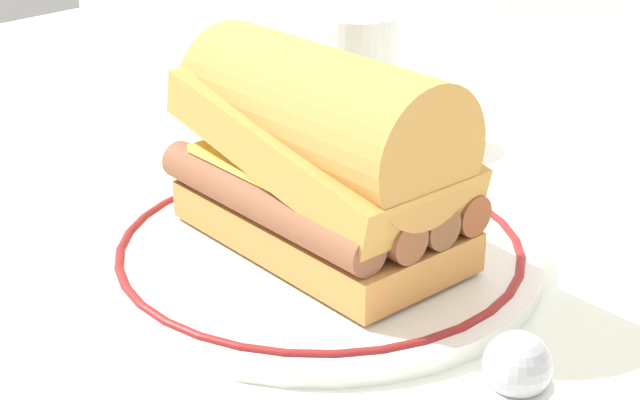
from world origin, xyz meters
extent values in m
plane|color=white|center=(0.00, 0.00, 0.00)|extent=(1.50, 1.50, 0.00)
cylinder|color=white|center=(0.01, 0.04, 0.01)|extent=(0.29, 0.29, 0.01)
torus|color=maroon|center=(0.01, 0.04, 0.01)|extent=(0.27, 0.27, 0.01)
cube|color=#D08C45|center=(0.01, 0.04, 0.03)|extent=(0.21, 0.13, 0.03)
cylinder|color=brown|center=(0.00, -0.01, 0.05)|extent=(0.20, 0.05, 0.03)
cylinder|color=brown|center=(0.01, 0.02, 0.05)|extent=(0.20, 0.05, 0.03)
cylinder|color=brown|center=(0.01, 0.05, 0.05)|extent=(0.20, 0.05, 0.03)
cylinder|color=#984C2B|center=(0.02, 0.08, 0.05)|extent=(0.20, 0.05, 0.03)
cube|color=#EFC64C|center=(0.01, 0.04, 0.07)|extent=(0.17, 0.12, 0.01)
cube|color=gold|center=(0.01, 0.04, 0.09)|extent=(0.21, 0.13, 0.07)
cylinder|color=#CC9045|center=(0.01, 0.04, 0.10)|extent=(0.21, 0.11, 0.09)
cylinder|color=silver|center=(-0.12, 0.24, 0.06)|extent=(0.07, 0.07, 0.11)
cylinder|color=gold|center=(-0.12, 0.24, 0.02)|extent=(0.06, 0.06, 0.04)
sphere|color=silver|center=(0.22, -0.07, 0.06)|extent=(0.03, 0.03, 0.03)
camera|label=1|loc=(0.39, -0.39, 0.30)|focal=53.36mm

